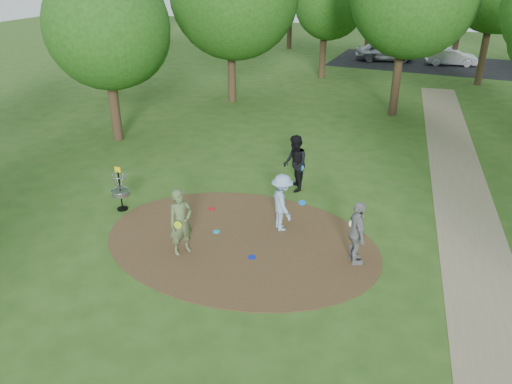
% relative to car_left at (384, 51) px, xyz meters
% --- Properties ---
extents(ground, '(100.00, 100.00, 0.00)m').
position_rel_car_left_xyz_m(ground, '(1.12, -29.67, -0.76)').
color(ground, '#2D5119').
rests_on(ground, ground).
extents(dirt_clearing, '(8.40, 8.40, 0.02)m').
position_rel_car_left_xyz_m(dirt_clearing, '(1.12, -29.67, -0.75)').
color(dirt_clearing, '#47301C').
rests_on(dirt_clearing, ground).
extents(footpath, '(7.55, 39.89, 0.01)m').
position_rel_car_left_xyz_m(footpath, '(7.62, -27.67, -0.75)').
color(footpath, '#8C7A5B').
rests_on(footpath, ground).
extents(parking_lot, '(14.00, 8.00, 0.01)m').
position_rel_car_left_xyz_m(parking_lot, '(3.12, 0.33, -0.76)').
color(parking_lot, black).
rests_on(parking_lot, ground).
extents(player_observer_with_disc, '(0.77, 0.86, 1.96)m').
position_rel_car_left_xyz_m(player_observer_with_disc, '(-0.14, -30.87, 0.22)').
color(player_observer_with_disc, '#576C3E').
rests_on(player_observer_with_disc, ground).
extents(player_throwing_with_disc, '(1.43, 1.34, 1.83)m').
position_rel_car_left_xyz_m(player_throwing_with_disc, '(1.99, -28.49, 0.16)').
color(player_throwing_with_disc, '#88A8CB').
rests_on(player_throwing_with_disc, ground).
extents(player_walking_with_disc, '(1.18, 1.26, 2.05)m').
position_rel_car_left_xyz_m(player_walking_with_disc, '(1.41, -25.63, 0.27)').
color(player_walking_with_disc, black).
rests_on(player_walking_with_disc, ground).
extents(player_waiting_with_disc, '(0.93, 1.18, 1.87)m').
position_rel_car_left_xyz_m(player_waiting_with_disc, '(4.52, -29.45, 0.17)').
color(player_waiting_with_disc, gray).
rests_on(player_waiting_with_disc, ground).
extents(disc_ground_cyan, '(0.22, 0.22, 0.02)m').
position_rel_car_left_xyz_m(disc_ground_cyan, '(0.23, -29.50, -0.73)').
color(disc_ground_cyan, '#18A5C6').
rests_on(disc_ground_cyan, dirt_clearing).
extents(disc_ground_blue, '(0.22, 0.22, 0.02)m').
position_rel_car_left_xyz_m(disc_ground_blue, '(1.82, -30.38, -0.73)').
color(disc_ground_blue, '#0B1BC0').
rests_on(disc_ground_blue, dirt_clearing).
extents(disc_ground_red, '(0.22, 0.22, 0.02)m').
position_rel_car_left_xyz_m(disc_ground_red, '(-0.62, -28.22, -0.73)').
color(disc_ground_red, red).
rests_on(disc_ground_red, dirt_clearing).
extents(car_left, '(4.78, 2.96, 1.52)m').
position_rel_car_left_xyz_m(car_left, '(0.00, 0.00, 0.00)').
color(car_left, '#94959B').
rests_on(car_left, ground).
extents(car_right, '(3.98, 2.07, 1.25)m').
position_rel_car_left_xyz_m(car_right, '(5.04, 0.23, -0.14)').
color(car_right, '#B8BAC1').
rests_on(car_right, ground).
extents(disc_golf_basket, '(0.63, 0.63, 1.54)m').
position_rel_car_left_xyz_m(disc_golf_basket, '(-3.38, -29.37, 0.12)').
color(disc_golf_basket, black).
rests_on(disc_golf_basket, ground).
extents(tree_ring, '(37.19, 45.36, 9.08)m').
position_rel_car_left_xyz_m(tree_ring, '(3.21, -20.09, 4.51)').
color(tree_ring, '#332316').
rests_on(tree_ring, ground).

